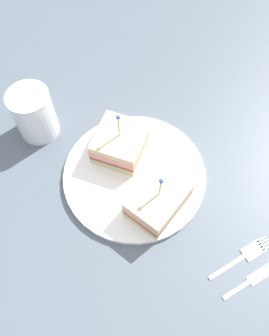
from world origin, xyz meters
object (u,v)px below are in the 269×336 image
sandwich_half_front (158,200)px  knife (258,276)px  fork (247,255)px  plate (134,175)px  drink_glass (35,116)px  sandwich_half_back (120,143)px

sandwich_half_front → knife: sandwich_half_front is taller
sandwich_half_front → knife: (-16.33, 9.07, -3.28)cm
fork → plate: bearing=-30.8°
drink_glass → sandwich_half_front: bearing=151.0°
sandwich_half_back → drink_glass: size_ratio=1.05×
sandwich_half_back → plate: bearing=125.8°
sandwich_half_back → knife: (-24.02, 18.89, -3.35)cm
knife → sandwich_half_front: bearing=-29.0°
drink_glass → knife: drink_glass is taller
sandwich_half_front → drink_glass: 27.02cm
sandwich_half_back → fork: size_ratio=1.01×
fork → knife: same height
fork → sandwich_half_back: bearing=-35.3°
plate → drink_glass: size_ratio=2.56×
sandwich_half_back → fork: bearing=144.7°
sandwich_half_front → drink_glass: bearing=-29.0°
drink_glass → knife: size_ratio=0.96×
plate → drink_glass: 20.89cm
fork → drink_glass: bearing=-26.5°
sandwich_half_back → fork: sandwich_half_back is taller
plate → drink_glass: drink_glass is taller
sandwich_half_front → knife: 18.97cm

